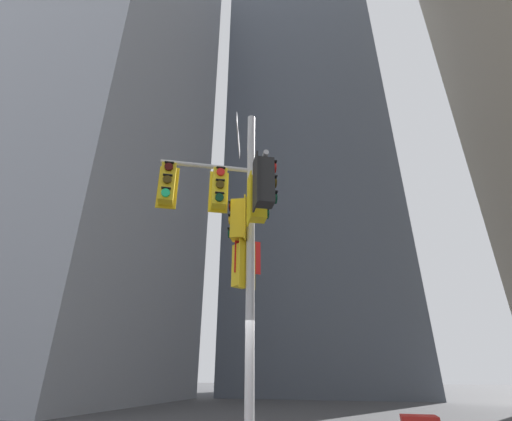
{
  "coord_description": "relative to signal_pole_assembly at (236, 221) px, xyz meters",
  "views": [
    {
      "loc": [
        2.22,
        -7.49,
        1.47
      ],
      "look_at": [
        0.02,
        0.4,
        5.27
      ],
      "focal_mm": 24.8,
      "sensor_mm": 36.0,
      "label": 1
    }
  ],
  "objects": [
    {
      "name": "building_tower_left",
      "position": [
        -15.1,
        10.85,
        15.94
      ],
      "size": [
        13.23,
        13.23,
        41.22
      ],
      "primitive_type": "cube",
      "color": "#9399A3",
      "rests_on": "ground"
    },
    {
      "name": "building_mid_block",
      "position": [
        -0.28,
        24.68,
        21.13
      ],
      "size": [
        14.11,
        14.11,
        51.62
      ],
      "primitive_type": "cube",
      "color": "#4C5460",
      "rests_on": "ground"
    },
    {
      "name": "signal_pole_assembly",
      "position": [
        0.0,
        0.0,
        0.0
      ],
      "size": [
        3.13,
        2.56,
        7.93
      ],
      "color": "#B2B2B5",
      "rests_on": "ground"
    }
  ]
}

